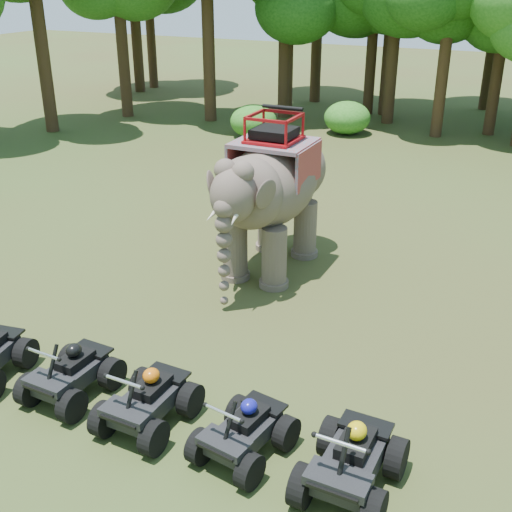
# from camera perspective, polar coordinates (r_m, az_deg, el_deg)

# --- Properties ---
(ground) EXTENTS (110.00, 110.00, 0.00)m
(ground) POSITION_cam_1_polar(r_m,az_deg,el_deg) (12.88, -2.31, -9.74)
(ground) COLOR #47381E
(ground) RESTS_ON ground
(elephant) EXTENTS (2.16, 4.86, 4.07)m
(elephant) POSITION_cam_1_polar(r_m,az_deg,el_deg) (16.14, 1.43, 5.65)
(elephant) COLOR brown
(elephant) RESTS_ON ground
(atv_1) EXTENTS (1.29, 1.73, 1.24)m
(atv_1) POSITION_cam_1_polar(r_m,az_deg,el_deg) (12.22, -16.22, -9.41)
(atv_1) COLOR black
(atv_1) RESTS_ON ground
(atv_2) EXTENTS (1.30, 1.75, 1.27)m
(atv_2) POSITION_cam_1_polar(r_m,az_deg,el_deg) (11.23, -9.66, -11.95)
(atv_2) COLOR black
(atv_2) RESTS_ON ground
(atv_3) EXTENTS (1.42, 1.78, 1.20)m
(atv_3) POSITION_cam_1_polar(r_m,az_deg,el_deg) (10.50, -1.08, -14.72)
(atv_3) COLOR black
(atv_3) RESTS_ON ground
(atv_4) EXTENTS (1.38, 1.86, 1.36)m
(atv_4) POSITION_cam_1_polar(r_m,az_deg,el_deg) (9.98, 8.53, -16.91)
(atv_4) COLOR black
(atv_4) RESTS_ON ground
(tree_0) EXTENTS (5.23, 5.23, 7.47)m
(tree_0) POSITION_cam_1_polar(r_m,az_deg,el_deg) (30.74, 16.45, 16.96)
(tree_0) COLOR #195114
(tree_0) RESTS_ON ground
(tree_28) EXTENTS (6.82, 6.82, 9.74)m
(tree_28) POSITION_cam_1_polar(r_m,az_deg,el_deg) (32.01, -18.75, 19.01)
(tree_28) COLOR #195114
(tree_28) RESTS_ON ground
(tree_29) EXTENTS (6.58, 6.58, 9.40)m
(tree_29) POSITION_cam_1_polar(r_m,az_deg,el_deg) (34.54, -11.97, 19.74)
(tree_29) COLOR #195114
(tree_29) RESTS_ON ground
(tree_30) EXTENTS (6.97, 6.97, 9.96)m
(tree_30) POSITION_cam_1_polar(r_m,az_deg,el_deg) (32.92, -4.31, 20.44)
(tree_30) COLOR #195114
(tree_30) RESTS_ON ground
(tree_31) EXTENTS (5.52, 5.52, 7.88)m
(tree_31) POSITION_cam_1_polar(r_m,az_deg,el_deg) (34.09, 2.90, 18.86)
(tree_31) COLOR #195114
(tree_31) RESTS_ON ground
(tree_32) EXTENTS (5.64, 5.64, 8.06)m
(tree_32) POSITION_cam_1_polar(r_m,az_deg,el_deg) (35.11, 10.35, 18.83)
(tree_32) COLOR #195114
(tree_32) RESTS_ON ground
(tree_33) EXTENTS (6.36, 6.36, 9.08)m
(tree_33) POSITION_cam_1_polar(r_m,az_deg,el_deg) (32.97, 12.25, 19.23)
(tree_33) COLOR #195114
(tree_33) RESTS_ON ground
(tree_35) EXTENTS (7.59, 7.59, 10.85)m
(tree_35) POSITION_cam_1_polar(r_m,az_deg,el_deg) (34.94, 12.05, 20.97)
(tree_35) COLOR #195114
(tree_35) RESTS_ON ground
(tree_37) EXTENTS (6.50, 6.50, 9.29)m
(tree_37) POSITION_cam_1_polar(r_m,az_deg,el_deg) (33.69, 2.56, 20.00)
(tree_37) COLOR #195114
(tree_37) RESTS_ON ground
(tree_39) EXTENTS (7.00, 7.00, 10.00)m
(tree_39) POSITION_cam_1_polar(r_m,az_deg,el_deg) (37.80, 20.68, 19.60)
(tree_39) COLOR #195114
(tree_39) RESTS_ON ground
(tree_42) EXTENTS (6.21, 6.21, 8.87)m
(tree_42) POSITION_cam_1_polar(r_m,az_deg,el_deg) (43.14, -9.45, 20.41)
(tree_42) COLOR #195114
(tree_42) RESTS_ON ground
(tree_44) EXTENTS (5.10, 5.10, 7.29)m
(tree_44) POSITION_cam_1_polar(r_m,az_deg,el_deg) (31.90, 20.88, 16.46)
(tree_44) COLOR #195114
(tree_44) RESTS_ON ground
(tree_47) EXTENTS (6.29, 6.29, 8.99)m
(tree_47) POSITION_cam_1_polar(r_m,az_deg,el_deg) (41.19, -12.05, 20.12)
(tree_47) COLOR #195114
(tree_47) RESTS_ON ground
(tree_48) EXTENTS (6.92, 6.92, 9.88)m
(tree_48) POSITION_cam_1_polar(r_m,az_deg,el_deg) (38.01, 5.52, 20.87)
(tree_48) COLOR #195114
(tree_48) RESTS_ON ground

